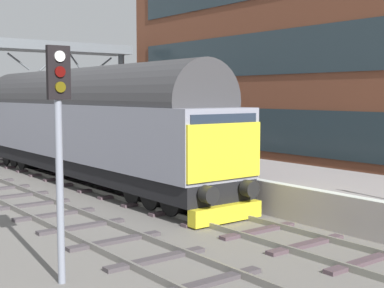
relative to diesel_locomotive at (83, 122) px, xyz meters
The scene contains 8 objects.
ground_plane 7.33m from the diesel_locomotive, 90.01° to the right, with size 140.00×140.00×0.00m, color slate.
track_main 7.31m from the diesel_locomotive, 90.01° to the right, with size 2.50×60.00×0.15m.
track_adjacent_west 8.09m from the diesel_locomotive, 116.64° to the right, with size 2.50×60.00×0.15m.
station_platform 8.03m from the diesel_locomotive, 62.46° to the right, with size 4.00×44.00×1.01m.
diesel_locomotive is the anchor object (origin of this frame).
signal_post_mid 12.03m from the diesel_locomotive, 118.12° to the right, with size 0.44×0.22×4.50m.
waiting_passenger 4.74m from the diesel_locomotive, 30.90° to the right, with size 0.45×0.47×1.64m.
overhead_footbridge 8.82m from the diesel_locomotive, 87.76° to the left, with size 12.76×2.00×6.42m.
Camera 1 is at (-9.76, -13.13, 3.61)m, focal length 50.26 mm.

